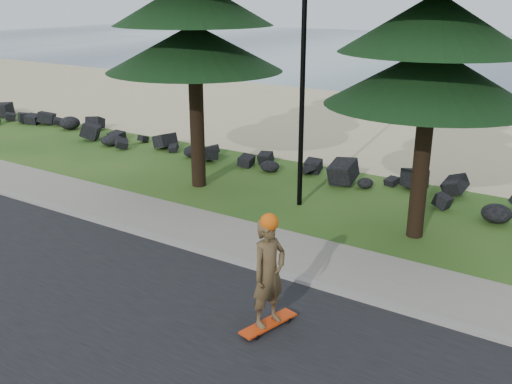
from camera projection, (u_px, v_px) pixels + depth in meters
ground at (236, 243)px, 13.86m from camera, size 160.00×160.00×0.00m
road at (94, 329)px, 10.29m from camera, size 160.00×7.00×0.02m
kerb at (214, 255)px, 13.13m from camera, size 160.00×0.20×0.10m
sidewalk at (240, 239)px, 14.00m from camera, size 160.00×2.00×0.08m
beach_sand at (422, 129)px, 25.35m from camera, size 160.00×15.00×0.01m
seawall_boulders at (335, 182)px, 18.30m from camera, size 60.00×2.40×1.10m
lamp_post at (303, 58)px, 15.03m from camera, size 0.25×0.14×8.14m
skateboarder at (269, 274)px, 9.95m from camera, size 0.64×1.23×2.23m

